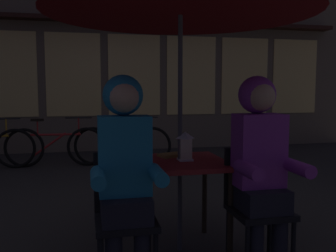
# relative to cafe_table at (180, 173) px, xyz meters

# --- Properties ---
(ground_plane) EXTENTS (60.00, 60.00, 0.00)m
(ground_plane) POSITION_rel_cafe_table_xyz_m (0.00, 0.00, -0.64)
(ground_plane) COLOR #2D2B28
(cafe_table) EXTENTS (0.72, 0.72, 0.74)m
(cafe_table) POSITION_rel_cafe_table_xyz_m (0.00, 0.00, 0.00)
(cafe_table) COLOR maroon
(cafe_table) RESTS_ON ground_plane
(lantern) EXTENTS (0.11, 0.11, 0.23)m
(lantern) POSITION_rel_cafe_table_xyz_m (0.04, -0.01, 0.22)
(lantern) COLOR white
(lantern) RESTS_ON cafe_table
(chair_left) EXTENTS (0.40, 0.40, 0.87)m
(chair_left) POSITION_rel_cafe_table_xyz_m (-0.48, -0.37, -0.15)
(chair_left) COLOR black
(chair_left) RESTS_ON ground_plane
(chair_right) EXTENTS (0.40, 0.40, 0.87)m
(chair_right) POSITION_rel_cafe_table_xyz_m (0.48, -0.37, -0.15)
(chair_right) COLOR black
(chair_right) RESTS_ON ground_plane
(person_left_hooded) EXTENTS (0.45, 0.56, 1.40)m
(person_left_hooded) POSITION_rel_cafe_table_xyz_m (-0.48, -0.43, 0.21)
(person_left_hooded) COLOR black
(person_left_hooded) RESTS_ON ground_plane
(person_right_hooded) EXTENTS (0.45, 0.56, 1.40)m
(person_right_hooded) POSITION_rel_cafe_table_xyz_m (0.48, -0.43, 0.21)
(person_right_hooded) COLOR black
(person_right_hooded) RESTS_ON ground_plane
(shopfront_building) EXTENTS (10.00, 0.93, 6.20)m
(shopfront_building) POSITION_rel_cafe_table_xyz_m (0.29, 5.39, 2.45)
(shopfront_building) COLOR #6B5B4C
(shopfront_building) RESTS_ON ground_plane
(bicycle_second) EXTENTS (1.68, 0.18, 0.84)m
(bicycle_second) POSITION_rel_cafe_table_xyz_m (-1.24, 3.63, -0.29)
(bicycle_second) COLOR black
(bicycle_second) RESTS_ON ground_plane
(bicycle_third) EXTENTS (1.66, 0.35, 0.84)m
(bicycle_third) POSITION_rel_cafe_table_xyz_m (-0.12, 3.54, -0.29)
(bicycle_third) COLOR black
(bicycle_third) RESTS_ON ground_plane
(book) EXTENTS (0.23, 0.20, 0.02)m
(book) POSITION_rel_cafe_table_xyz_m (-0.03, 0.18, 0.11)
(book) COLOR olive
(book) RESTS_ON cafe_table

